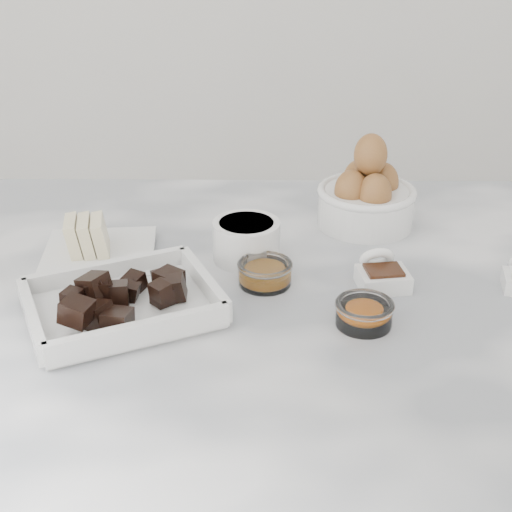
{
  "coord_description": "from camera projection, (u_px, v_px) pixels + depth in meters",
  "views": [
    {
      "loc": [
        0.03,
        -0.78,
        1.4
      ],
      "look_at": [
        0.02,
        0.03,
        0.98
      ],
      "focal_mm": 50.0,
      "sensor_mm": 36.0,
      "label": 1
    }
  ],
  "objects": [
    {
      "name": "chocolate_dish",
      "position": [
        122.0,
        298.0,
        0.85
      ],
      "size": [
        0.27,
        0.25,
        0.06
      ],
      "color": "white",
      "rests_on": "marble_slab"
    },
    {
      "name": "marble_slab",
      "position": [
        240.0,
        308.0,
        0.91
      ],
      "size": [
        1.2,
        0.8,
        0.04
      ],
      "primitive_type": "cube",
      "color": "silver",
      "rests_on": "cabinet"
    },
    {
      "name": "egg_bowl",
      "position": [
        366.0,
        196.0,
        1.07
      ],
      "size": [
        0.15,
        0.15,
        0.14
      ],
      "color": "white",
      "rests_on": "marble_slab"
    },
    {
      "name": "zest_bowl",
      "position": [
        364.0,
        312.0,
        0.83
      ],
      "size": [
        0.07,
        0.07,
        0.03
      ],
      "color": "white",
      "rests_on": "marble_slab"
    },
    {
      "name": "vanilla_spoon",
      "position": [
        381.0,
        273.0,
        0.92
      ],
      "size": [
        0.07,
        0.08,
        0.05
      ],
      "color": "white",
      "rests_on": "marble_slab"
    },
    {
      "name": "sugar_ramekin",
      "position": [
        246.0,
        239.0,
        0.97
      ],
      "size": [
        0.09,
        0.09,
        0.05
      ],
      "color": "white",
      "rests_on": "marble_slab"
    },
    {
      "name": "honey_bowl",
      "position": [
        265.0,
        273.0,
        0.92
      ],
      "size": [
        0.07,
        0.07,
        0.03
      ],
      "color": "white",
      "rests_on": "marble_slab"
    },
    {
      "name": "butter_plate",
      "position": [
        97.0,
        247.0,
        0.98
      ],
      "size": [
        0.16,
        0.16,
        0.06
      ],
      "color": "white",
      "rests_on": "marble_slab"
    }
  ]
}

